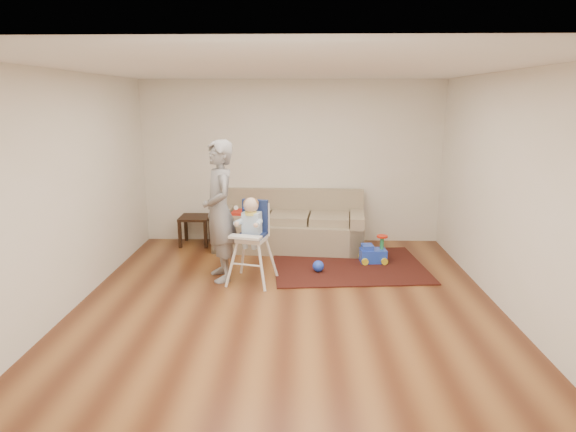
{
  "coord_description": "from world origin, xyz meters",
  "views": [
    {
      "loc": [
        0.14,
        -5.28,
        2.39
      ],
      "look_at": [
        0.0,
        0.4,
        1.0
      ],
      "focal_mm": 30.0,
      "sensor_mm": 36.0,
      "label": 1
    }
  ],
  "objects_px": {
    "side_table": "(195,230)",
    "toy_ball": "(318,266)",
    "sofa": "(290,221)",
    "ride_on_toy": "(373,249)",
    "high_chair": "(252,242)",
    "adult": "(220,211)"
  },
  "relations": [
    {
      "from": "side_table",
      "to": "toy_ball",
      "type": "relative_size",
      "value": 3.01
    },
    {
      "from": "ride_on_toy",
      "to": "high_chair",
      "type": "height_order",
      "value": "high_chair"
    },
    {
      "from": "toy_ball",
      "to": "adult",
      "type": "relative_size",
      "value": 0.09
    },
    {
      "from": "ride_on_toy",
      "to": "adult",
      "type": "height_order",
      "value": "adult"
    },
    {
      "from": "sofa",
      "to": "adult",
      "type": "distance_m",
      "value": 1.74
    },
    {
      "from": "ride_on_toy",
      "to": "high_chair",
      "type": "bearing_deg",
      "value": -158.98
    },
    {
      "from": "side_table",
      "to": "ride_on_toy",
      "type": "relative_size",
      "value": 1.17
    },
    {
      "from": "side_table",
      "to": "ride_on_toy",
      "type": "bearing_deg",
      "value": -17.36
    },
    {
      "from": "sofa",
      "to": "high_chair",
      "type": "distance_m",
      "value": 1.61
    },
    {
      "from": "side_table",
      "to": "toy_ball",
      "type": "height_order",
      "value": "side_table"
    },
    {
      "from": "high_chair",
      "to": "sofa",
      "type": "bearing_deg",
      "value": 87.67
    },
    {
      "from": "sofa",
      "to": "high_chair",
      "type": "xyz_separation_m",
      "value": [
        -0.47,
        -1.54,
        0.1
      ]
    },
    {
      "from": "sofa",
      "to": "ride_on_toy",
      "type": "height_order",
      "value": "sofa"
    },
    {
      "from": "toy_ball",
      "to": "high_chair",
      "type": "distance_m",
      "value": 1.07
    },
    {
      "from": "sofa",
      "to": "toy_ball",
      "type": "xyz_separation_m",
      "value": [
        0.43,
        -1.17,
        -0.36
      ]
    },
    {
      "from": "sofa",
      "to": "high_chair",
      "type": "bearing_deg",
      "value": -101.45
    },
    {
      "from": "ride_on_toy",
      "to": "adult",
      "type": "xyz_separation_m",
      "value": [
        -2.16,
        -0.68,
        0.72
      ]
    },
    {
      "from": "high_chair",
      "to": "ride_on_toy",
      "type": "bearing_deg",
      "value": 39.43
    },
    {
      "from": "side_table",
      "to": "toy_ball",
      "type": "bearing_deg",
      "value": -33.29
    },
    {
      "from": "high_chair",
      "to": "adult",
      "type": "distance_m",
      "value": 0.59
    },
    {
      "from": "sofa",
      "to": "side_table",
      "type": "distance_m",
      "value": 1.61
    },
    {
      "from": "toy_ball",
      "to": "high_chair",
      "type": "relative_size",
      "value": 0.14
    }
  ]
}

